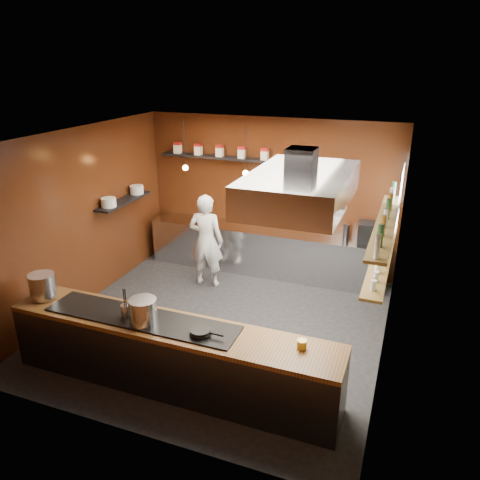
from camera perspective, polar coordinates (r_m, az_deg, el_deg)
The scene contains 26 objects.
floor at distance 7.68m, azimuth -2.41°, elevation -10.25°, with size 5.00×5.00×0.00m, color black.
back_wall at distance 9.24m, azimuth 3.56°, elevation 5.49°, with size 5.00×5.00×0.00m, color black.
left_wall at distance 8.28m, azimuth -18.72°, elevation 2.46°, with size 5.00×5.00×0.00m, color black.
right_wall at distance 6.50m, azimuth 18.10°, elevation -2.60°, with size 5.00×5.00×0.00m, color #413D25.
ceiling at distance 6.62m, azimuth -2.82°, elevation 12.44°, with size 5.00×5.00×0.00m, color silver.
window_pane at distance 7.98m, azimuth 18.90°, elevation 4.77°, with size 1.00×1.00×0.00m, color white.
prep_counter at distance 9.29m, azimuth 2.80°, elevation -1.27°, with size 4.60×0.65×0.90m, color silver.
pass_counter at distance 6.24m, azimuth -8.45°, elevation -13.72°, with size 4.40×0.72×0.94m.
tin_shelf at distance 9.25m, azimuth -2.01°, elevation 9.99°, with size 2.60×0.26×0.04m, color black.
plate_shelf at distance 8.92m, azimuth -13.98°, elevation 4.64°, with size 0.30×1.40×0.04m, color black.
bottle_shelf_upper at distance 6.64m, azimuth 17.32°, elevation 1.89°, with size 0.26×2.80×0.04m, color olive.
bottle_shelf_lower at distance 6.81m, azimuth 16.89°, elevation -1.84°, with size 0.26×2.80×0.04m, color olive.
extractor_hood at distance 5.94m, azimuth 7.35°, elevation 6.37°, with size 1.20×2.00×0.72m.
pendant_left at distance 8.88m, azimuth -6.69°, elevation 9.06°, with size 0.10×0.10×0.95m.
pendant_right at distance 8.40m, azimuth 0.69°, elevation 8.50°, with size 0.10×0.10×0.95m.
storage_tins at distance 9.16m, azimuth -1.14°, elevation 10.74°, with size 2.43×0.13×0.22m.
plate_stacks at distance 8.90m, azimuth -14.04°, elevation 5.26°, with size 0.26×1.16×0.16m.
bottles at distance 6.60m, azimuth 17.45°, elevation 3.04°, with size 0.06×2.66×0.24m.
wine_glasses at distance 6.77m, azimuth 16.97°, elevation -1.18°, with size 0.07×2.37×0.13m.
stockpot_large at distance 6.98m, azimuth -22.93°, elevation -5.16°, with size 0.35×0.35×0.34m, color silver.
stockpot_small at distance 5.96m, azimuth -11.73°, elevation -8.49°, with size 0.35×0.35×0.32m, color silver.
utensil_crock at distance 6.17m, azimuth -13.72°, elevation -8.41°, with size 0.13×0.13×0.17m, color silver.
frying_pan at distance 5.70m, azimuth -4.80°, elevation -11.12°, with size 0.44×0.27×0.07m.
butter_jar at distance 5.52m, azimuth 7.56°, elevation -12.48°, with size 0.11×0.11×0.10m, color gold.
espresso_machine at distance 8.76m, azimuth 15.39°, elevation 0.94°, with size 0.36×0.34×0.36m, color black.
chef at distance 8.61m, azimuth -4.15°, elevation -0.10°, with size 0.64×0.42×1.76m, color white.
Camera 1 is at (2.62, -5.99, 4.03)m, focal length 35.00 mm.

